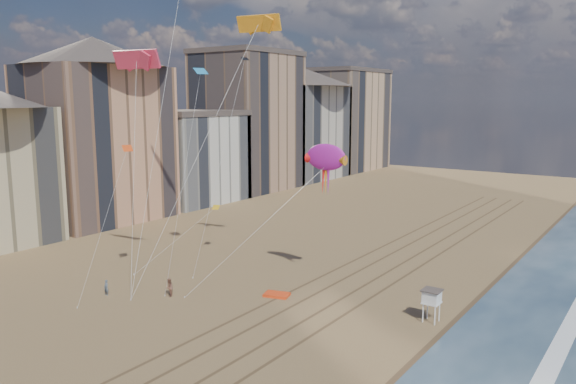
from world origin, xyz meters
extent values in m
plane|color=#42301E|center=(19.00, 40.00, 0.00)|extent=(260.00, 260.00, 0.00)
cube|color=brown|center=(-1.20, 30.00, 0.01)|extent=(0.28, 120.00, 0.01)
cube|color=brown|center=(1.20, 30.00, 0.01)|extent=(0.28, 120.00, 0.01)
cube|color=brown|center=(4.00, 30.00, 0.01)|extent=(0.28, 120.00, 0.01)
cube|color=brown|center=(6.20, 30.00, 0.01)|extent=(0.28, 120.00, 0.01)
cube|color=tan|center=(-45.50, 34.00, 12.00)|extent=(15.00, 20.00, 24.00)
cone|color=#473D38|center=(-45.50, 34.00, 26.20)|extent=(31.11, 31.11, 4.40)
cube|color=silver|center=(-45.00, 54.00, 8.00)|extent=(14.00, 18.00, 16.00)
cube|color=#473D38|center=(-45.00, 54.00, 16.50)|extent=(14.28, 18.36, 1.00)
cube|color=tan|center=(-46.00, 72.00, 14.00)|extent=(16.00, 20.00, 28.00)
cube|color=#473D38|center=(-46.00, 72.00, 28.50)|extent=(16.32, 20.40, 1.00)
cube|color=#BCB2A3|center=(-45.50, 92.00, 11.00)|extent=(15.00, 22.00, 22.00)
cone|color=#473D38|center=(-45.50, 92.00, 24.20)|extent=(34.22, 34.22, 4.40)
cube|color=tan|center=(-46.00, 114.00, 13.00)|extent=(16.00, 24.00, 26.00)
cube|color=#473D38|center=(-46.00, 114.00, 26.50)|extent=(16.32, 24.48, 1.00)
cylinder|color=white|center=(12.57, 23.21, 0.80)|extent=(0.11, 0.11, 1.60)
cylinder|color=white|center=(13.64, 23.21, 0.80)|extent=(0.11, 0.11, 1.60)
cylinder|color=white|center=(12.57, 24.27, 0.80)|extent=(0.11, 0.11, 1.60)
cylinder|color=white|center=(13.64, 24.27, 0.80)|extent=(0.11, 0.11, 1.60)
cube|color=white|center=(13.10, 23.74, 1.73)|extent=(1.42, 1.42, 0.11)
cube|color=white|center=(13.10, 23.74, 2.27)|extent=(1.33, 1.33, 0.98)
cube|color=#473D38|center=(13.10, 23.74, 2.84)|extent=(1.60, 1.60, 0.09)
cube|color=#F53F14|center=(-1.60, 21.27, 0.14)|extent=(2.73, 2.12, 0.27)
ellipsoid|color=#AB1A99|center=(0.46, 26.87, 13.30)|extent=(4.50, 0.84, 2.67)
cone|color=red|center=(-1.14, 26.87, 13.10)|extent=(1.21, 1.01, 1.01)
cone|color=orange|center=(2.07, 26.87, 13.10)|extent=(1.21, 1.01, 1.01)
cylinder|color=silver|center=(-4.10, 21.31, 6.15)|extent=(0.03, 0.03, 18.92)
imported|color=#4F5B66|center=(-15.46, 11.90, 0.78)|extent=(0.58, 0.39, 1.56)
imported|color=brown|center=(-10.11, 15.16, 0.92)|extent=(1.09, 1.13, 1.84)
cube|color=orange|center=(-8.25, 27.34, 26.91)|extent=(5.05, 1.68, 1.72)
cube|color=#DE314E|center=(-15.42, 16.86, 22.90)|extent=(5.38, 1.77, 1.83)
plane|color=#DE4614|center=(-15.11, 14.98, 14.27)|extent=(1.50, 1.56, 0.56)
plane|color=black|center=(-11.01, 28.35, 23.43)|extent=(1.33, 1.36, 0.40)
plane|color=#227FB7|center=(-12.17, 22.49, 21.91)|extent=(2.02, 2.09, 0.68)
plane|color=gold|center=(-16.76, 29.40, 5.87)|extent=(1.41, 1.37, 0.41)
camera|label=1|loc=(29.30, -21.10, 19.05)|focal=35.00mm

